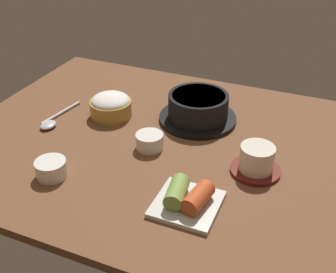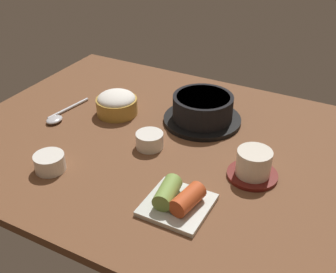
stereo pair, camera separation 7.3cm
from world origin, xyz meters
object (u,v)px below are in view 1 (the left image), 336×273
object	(u,v)px
stone_pot	(198,108)
tea_cup_with_saucer	(256,160)
rice_bowl	(111,105)
spoon	(52,121)
kimchi_plate	(187,199)
side_bowl_near	(51,168)
banchan_cup_center	(150,141)

from	to	relation	value
stone_pot	tea_cup_with_saucer	distance (cm)	24.80
rice_bowl	spoon	distance (cm)	15.50
stone_pot	kimchi_plate	distance (cm)	33.56
tea_cup_with_saucer	spoon	bearing A→B (deg)	179.89
rice_bowl	tea_cup_with_saucer	distance (cm)	41.76
side_bowl_near	tea_cup_with_saucer	bearing A→B (deg)	24.80
side_bowl_near	spoon	bearing A→B (deg)	126.05
tea_cup_with_saucer	kimchi_plate	xyz separation A→B (cm)	(-9.63, -16.07, -1.11)
stone_pot	banchan_cup_center	distance (cm)	17.75
banchan_cup_center	side_bowl_near	size ratio (longest dim) A/B	0.97
tea_cup_with_saucer	kimchi_plate	bearing A→B (deg)	-120.94
rice_bowl	side_bowl_near	bearing A→B (deg)	-87.34
kimchi_plate	spoon	bearing A→B (deg)	159.40
stone_pot	tea_cup_with_saucer	xyz separation A→B (cm)	(18.80, -16.17, -0.59)
stone_pot	spoon	world-z (taller)	stone_pot
kimchi_plate	side_bowl_near	world-z (taller)	kimchi_plate
rice_bowl	kimchi_plate	distance (cm)	40.26
stone_pot	rice_bowl	bearing A→B (deg)	-163.17
spoon	side_bowl_near	bearing A→B (deg)	-53.95
spoon	banchan_cup_center	bearing A→B (deg)	-1.15
side_bowl_near	spoon	world-z (taller)	side_bowl_near
side_bowl_near	rice_bowl	bearing A→B (deg)	92.66
rice_bowl	tea_cup_with_saucer	xyz separation A→B (cm)	(40.65, -9.56, -0.13)
kimchi_plate	spoon	distance (cm)	46.00
stone_pot	rice_bowl	size ratio (longest dim) A/B	1.83
stone_pot	banchan_cup_center	xyz separation A→B (cm)	(-6.02, -16.62, -1.57)
stone_pot	rice_bowl	distance (cm)	22.83
tea_cup_with_saucer	kimchi_plate	size ratio (longest dim) A/B	0.88
stone_pot	side_bowl_near	size ratio (longest dim) A/B	3.02
banchan_cup_center	kimchi_plate	bearing A→B (deg)	-45.81
stone_pot	banchan_cup_center	bearing A→B (deg)	-109.90
rice_bowl	banchan_cup_center	bearing A→B (deg)	-32.32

